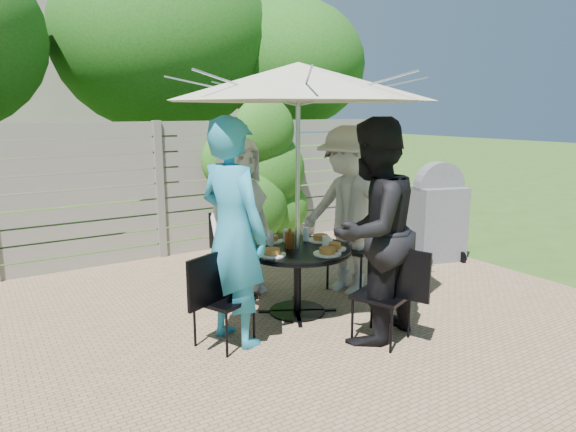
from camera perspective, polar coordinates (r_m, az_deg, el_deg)
backyard_envelope at (r=14.12m, az=-23.68°, el=13.26°), size 60.00×60.00×5.00m
patio_table at (r=5.02m, az=1.05°, el=-5.80°), size 1.28×1.28×0.68m
umbrella at (r=4.79m, az=1.13°, el=14.65°), size 3.07×3.07×2.40m
chair_back at (r=5.73m, az=-6.34°, el=-5.94°), size 0.47×0.63×0.84m
person_back at (r=5.48m, az=-5.55°, el=-0.17°), size 0.96×0.76×1.72m
chair_left at (r=4.45m, az=-7.20°, el=-11.20°), size 0.65×0.54×0.85m
person_left at (r=4.31m, az=-6.11°, el=-1.92°), size 0.64×0.81×1.94m
chair_front at (r=4.56m, az=10.47°, el=-10.63°), size 0.54×0.66×0.87m
person_front at (r=4.41m, az=9.30°, el=-1.76°), size 1.10×0.96×1.93m
chair_right at (r=5.81m, az=7.26°, el=-5.28°), size 0.74×0.62×0.98m
person_right at (r=5.55m, az=6.64°, el=0.52°), size 0.98×1.32×1.82m
plate_back at (r=5.19m, az=-1.97°, el=-2.59°), size 0.26×0.26×0.06m
plate_left at (r=4.70m, az=-1.80°, el=-4.11°), size 0.26×0.26×0.06m
plate_front at (r=4.74m, az=4.38°, el=-4.00°), size 0.26×0.26×0.06m
plate_right at (r=5.22m, az=3.63°, el=-2.50°), size 0.26×0.26×0.06m
plate_extra at (r=4.91m, az=5.10°, el=-3.45°), size 0.24×0.24×0.06m
glass_back at (r=5.04m, az=-1.96°, el=-2.49°), size 0.07×0.07×0.14m
glass_front at (r=4.86m, az=4.20°, el=-3.03°), size 0.07×0.07×0.14m
glass_right at (r=5.20m, az=2.04°, el=-2.03°), size 0.07×0.07×0.14m
syrup_jug at (r=4.93m, az=0.17°, el=-2.68°), size 0.09×0.09×0.16m
coffee_cup at (r=5.16m, az=-0.08°, el=-2.26°), size 0.08×0.08×0.12m
bbq_grill at (r=7.09m, az=16.24°, el=0.00°), size 0.76×0.66×1.32m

